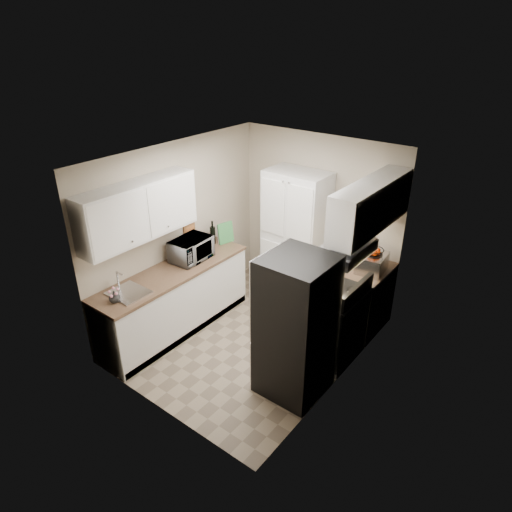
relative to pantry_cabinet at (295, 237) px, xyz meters
The scene contains 16 objects.
ground 1.66m from the pantry_cabinet, 81.35° to the right, with size 3.20×3.20×0.00m, color #7A6B56.
room_shell 1.48m from the pantry_cabinet, 82.18° to the right, with size 2.64×3.24×2.52m.
pantry_cabinet is the anchor object (origin of this frame).
base_cabinet_left 2.00m from the pantry_cabinet, 114.36° to the right, with size 0.60×2.30×0.88m, color silver.
countertop_left 1.92m from the pantry_cabinet, 114.36° to the right, with size 0.63×2.33×0.04m, color brown.
base_cabinet_right 1.32m from the pantry_cabinet, ahead, with size 0.60×0.80×0.88m, color silver.
countertop_right 1.20m from the pantry_cabinet, ahead, with size 0.63×0.83×0.04m, color brown.
electric_range 1.58m from the pantry_cabinet, 38.22° to the right, with size 0.71×0.78×1.13m.
refrigerator 2.07m from the pantry_cabinet, 56.54° to the right, with size 0.70×0.72×1.70m, color #B7B7BC.
microwave 1.59m from the pantry_cabinet, 121.15° to the right, with size 0.56×0.38×0.31m, color silver.
wine_bottle 1.23m from the pantry_cabinet, 139.96° to the right, with size 0.08×0.08×0.32m, color black.
flower_vase 2.79m from the pantry_cabinet, 105.85° to the right, with size 0.13×0.13×0.14m, color white.
cutting_board 1.04m from the pantry_cabinet, 140.97° to the right, with size 0.02×0.25×0.32m, color #398744.
toaster_oven 1.30m from the pantry_cabinet, ahead, with size 0.33×0.42×0.24m, color #A4A4A8.
fruit_basket 1.31m from the pantry_cabinet, ahead, with size 0.26×0.26×0.11m, color red, non-canonical shape.
kitchen_mat 1.30m from the pantry_cabinet, 69.83° to the right, with size 0.53×0.84×0.01m, color #C9B984.
Camera 1 is at (3.11, -3.94, 3.82)m, focal length 32.00 mm.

